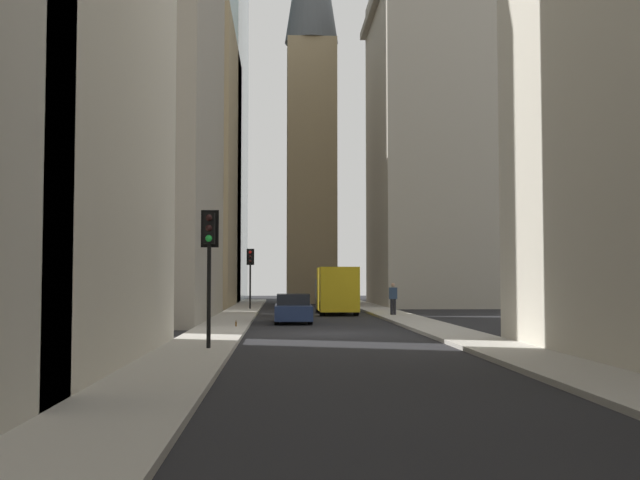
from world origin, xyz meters
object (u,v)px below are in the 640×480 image
(sedan_navy, at_px, (293,309))
(traffic_light_foreground, at_px, (209,246))
(traffic_light_midblock, at_px, (250,265))
(discarded_bottle, at_px, (236,324))
(pedestrian, at_px, (393,297))
(delivery_truck, at_px, (336,290))

(sedan_navy, xyz_separation_m, traffic_light_foreground, (-14.81, 2.71, 2.44))
(traffic_light_midblock, bearing_deg, discarded_bottle, -179.51)
(pedestrian, relative_size, discarded_bottle, 6.60)
(delivery_truck, distance_m, discarded_bottle, 15.01)
(traffic_light_foreground, distance_m, pedestrian, 21.85)
(delivery_truck, distance_m, traffic_light_midblock, 7.73)
(traffic_light_foreground, relative_size, pedestrian, 2.26)
(pedestrian, distance_m, discarded_bottle, 12.99)
(discarded_bottle, bearing_deg, sedan_navy, -27.52)
(traffic_light_midblock, xyz_separation_m, pedestrian, (-9.17, -8.37, -2.01))
(traffic_light_foreground, height_order, pedestrian, traffic_light_foreground)
(traffic_light_foreground, bearing_deg, discarded_bottle, -1.21)
(delivery_truck, distance_m, pedestrian, 4.92)
(sedan_navy, relative_size, traffic_light_foreground, 1.07)
(discarded_bottle, bearing_deg, traffic_light_midblock, 0.49)
(traffic_light_foreground, xyz_separation_m, discarded_bottle, (10.02, -0.21, -2.85))
(traffic_light_foreground, height_order, discarded_bottle, traffic_light_foreground)
(pedestrian, bearing_deg, discarded_bottle, 140.74)
(traffic_light_midblock, bearing_deg, traffic_light_foreground, 179.91)
(traffic_light_foreground, relative_size, discarded_bottle, 14.92)
(sedan_navy, bearing_deg, traffic_light_foreground, 169.64)
(sedan_navy, distance_m, traffic_light_foreground, 15.25)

